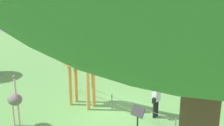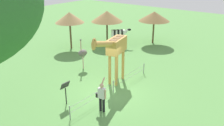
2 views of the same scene
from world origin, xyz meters
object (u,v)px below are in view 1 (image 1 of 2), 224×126
object	(u,v)px
giraffe	(87,61)
visitor	(156,98)
info_sign	(138,116)
ostrich	(15,100)

from	to	relation	value
giraffe	visitor	distance (m)	3.61
giraffe	info_sign	xyz separation A→B (m)	(3.61, -0.55, -1.39)
info_sign	visitor	bearing A→B (deg)	107.43
info_sign	ostrich	bearing A→B (deg)	-146.81
ostrich	giraffe	bearing A→B (deg)	79.36
visitor	ostrich	size ratio (longest dim) A/B	0.77
visitor	ostrich	world-z (taller)	ostrich
giraffe	visitor	world-z (taller)	giraffe
giraffe	visitor	xyz separation A→B (m)	(2.98, 1.45, -1.44)
giraffe	ostrich	world-z (taller)	giraffe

